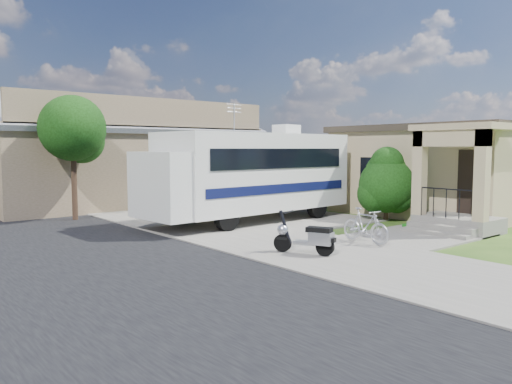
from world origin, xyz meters
TOP-DOWN VIEW (x-y plane):
  - ground at (0.00, 0.00)m, footprint 120.00×120.00m
  - sidewalk_slab at (-1.00, 10.00)m, footprint 4.00×80.00m
  - driveway_slab at (1.50, 4.50)m, footprint 7.00×6.00m
  - walk_slab at (3.00, -1.00)m, footprint 4.00×3.00m
  - house at (8.88, 1.43)m, footprint 9.47×7.80m
  - warehouse at (0.00, 13.97)m, footprint 12.50×8.40m
  - street_tree_a at (-3.70, 9.05)m, footprint 2.44×2.40m
  - street_tree_b at (-3.70, 19.05)m, footprint 2.44×2.40m
  - motorhome at (0.86, 4.50)m, footprint 8.23×3.02m
  - shrub at (4.95, 1.65)m, footprint 2.21×2.11m
  - scooter at (-1.63, -0.87)m, footprint 0.88×1.52m
  - bicycle at (0.61, -0.85)m, footprint 0.55×1.63m
  - garden_hose at (3.73, -0.12)m, footprint 0.36×0.36m

SIDE VIEW (x-z plane):
  - ground at x=0.00m, z-range 0.00..0.00m
  - driveway_slab at x=1.50m, z-range 0.00..0.05m
  - walk_slab at x=3.00m, z-range 0.00..0.05m
  - sidewalk_slab at x=-1.00m, z-range 0.00..0.06m
  - garden_hose at x=3.73m, z-range 0.00..0.16m
  - scooter at x=-1.63m, z-range -0.05..0.99m
  - bicycle at x=0.61m, z-range 0.00..0.96m
  - shrub at x=4.95m, z-range 0.03..2.74m
  - house at x=8.88m, z-range 0.00..3.55m
  - motorhome at x=0.86m, z-range -0.29..3.86m
  - warehouse at x=0.00m, z-range -0.53..4.51m
  - street_tree_a at x=-3.70m, z-range 0.96..5.54m
  - street_tree_b at x=-3.70m, z-range 1.03..5.76m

